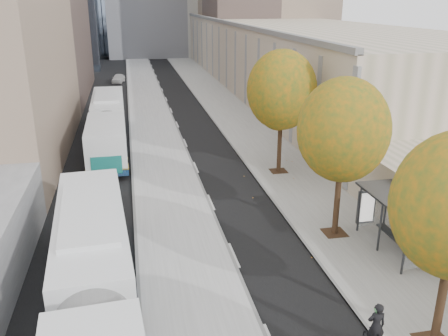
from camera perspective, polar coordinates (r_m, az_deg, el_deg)
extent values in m
cube|color=#A4A4A4|center=(42.67, -8.49, 4.82)|extent=(4.25, 150.00, 0.15)
cube|color=gray|center=(43.77, 2.06, 5.35)|extent=(4.75, 150.00, 0.08)
cube|color=tan|center=(73.72, 5.61, 14.23)|extent=(18.00, 92.00, 8.00)
cube|color=#383A3F|center=(22.21, 20.20, -3.51)|extent=(1.90, 4.40, 0.10)
cylinder|color=#383A3F|center=(20.88, 20.92, -9.02)|extent=(0.10, 0.10, 2.40)
cube|color=silver|center=(23.06, 21.38, -6.15)|extent=(0.04, 4.00, 2.10)
cylinder|color=black|center=(17.30, 24.62, -14.52)|extent=(0.28, 0.28, 3.11)
cylinder|color=black|center=(23.28, 13.43, -4.04)|extent=(0.28, 0.28, 3.24)
sphere|color=#22531C|center=(22.13, 14.16, 4.45)|extent=(4.20, 4.20, 4.20)
cylinder|color=black|center=(31.12, 6.68, 2.56)|extent=(0.28, 0.28, 3.38)
sphere|color=#22531C|center=(30.24, 6.96, 9.30)|extent=(4.40, 4.40, 4.40)
cube|color=silver|center=(16.36, -15.34, -15.93)|extent=(3.83, 18.21, 3.01)
cube|color=black|center=(16.05, -15.52, -14.32)|extent=(3.84, 17.49, 1.04)
cube|color=silver|center=(38.70, -13.77, 5.10)|extent=(2.84, 17.94, 2.98)
cube|color=black|center=(38.57, -13.83, 5.89)|extent=(2.89, 17.23, 1.03)
cube|color=#146761|center=(30.24, -14.18, 0.33)|extent=(1.89, 0.09, 1.15)
imported|color=black|center=(16.25, 17.82, -17.63)|extent=(0.62, 0.43, 1.62)
sphere|color=#529B59|center=(15.90, 18.06, -15.88)|extent=(0.25, 0.25, 0.25)
imported|color=silver|center=(67.82, -12.60, 10.49)|extent=(2.02, 3.64, 1.17)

